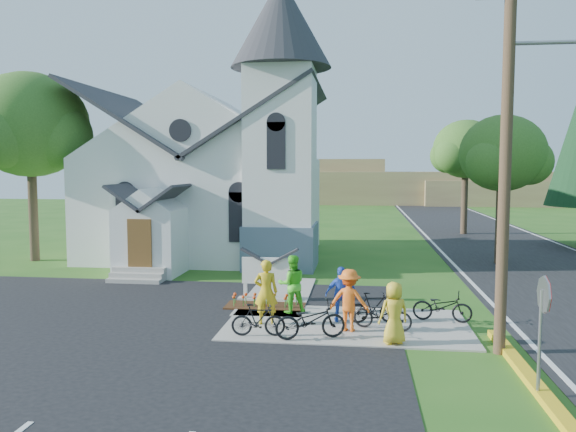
# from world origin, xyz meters

# --- Properties ---
(ground) EXTENTS (120.00, 120.00, 0.00)m
(ground) POSITION_xyz_m (0.00, 0.00, 0.00)
(ground) COLOR #275819
(ground) RESTS_ON ground
(parking_lot) EXTENTS (20.00, 16.00, 0.02)m
(parking_lot) POSITION_xyz_m (-7.00, -2.00, 0.01)
(parking_lot) COLOR black
(parking_lot) RESTS_ON ground
(road) EXTENTS (8.00, 90.00, 0.02)m
(road) POSITION_xyz_m (10.00, 15.00, 0.01)
(road) COLOR black
(road) RESTS_ON ground
(sidewalk) EXTENTS (7.00, 4.00, 0.05)m
(sidewalk) POSITION_xyz_m (1.50, 0.50, 0.03)
(sidewalk) COLOR gray
(sidewalk) RESTS_ON ground
(church) EXTENTS (12.35, 12.00, 13.00)m
(church) POSITION_xyz_m (-5.48, 12.48, 5.25)
(church) COLOR white
(church) RESTS_ON ground
(church_sign) EXTENTS (2.20, 0.40, 1.70)m
(church_sign) POSITION_xyz_m (-1.20, 3.20, 1.03)
(church_sign) COLOR gray
(church_sign) RESTS_ON ground
(flower_bed) EXTENTS (2.60, 1.10, 0.07)m
(flower_bed) POSITION_xyz_m (-1.20, 2.30, 0.04)
(flower_bed) COLOR #3A1D0F
(flower_bed) RESTS_ON ground
(utility_pole) EXTENTS (3.45, 0.28, 10.00)m
(utility_pole) POSITION_xyz_m (5.36, -1.50, 5.40)
(utility_pole) COLOR #433321
(utility_pole) RESTS_ON ground
(stop_sign) EXTENTS (0.11, 0.76, 2.48)m
(stop_sign) POSITION_xyz_m (5.43, -4.20, 1.78)
(stop_sign) COLOR gray
(stop_sign) RESTS_ON ground
(tree_lot_corner) EXTENTS (5.60, 5.60, 9.15)m
(tree_lot_corner) POSITION_xyz_m (-14.00, 10.00, 6.60)
(tree_lot_corner) COLOR #38261E
(tree_lot_corner) RESTS_ON ground
(tree_road_near) EXTENTS (4.00, 4.00, 7.05)m
(tree_road_near) POSITION_xyz_m (8.50, 12.00, 5.21)
(tree_road_near) COLOR #38261E
(tree_road_near) RESTS_ON ground
(tree_road_mid) EXTENTS (4.40, 4.40, 7.80)m
(tree_road_mid) POSITION_xyz_m (9.00, 24.00, 5.78)
(tree_road_mid) COLOR #38261E
(tree_road_mid) RESTS_ON ground
(distant_hills) EXTENTS (61.00, 10.00, 5.60)m
(distant_hills) POSITION_xyz_m (3.36, 56.33, 2.17)
(distant_hills) COLOR olive
(distant_hills) RESTS_ON ground
(cyclist_0) EXTENTS (0.74, 0.54, 1.89)m
(cyclist_0) POSITION_xyz_m (-0.82, 0.20, 0.99)
(cyclist_0) COLOR gold
(cyclist_0) RESTS_ON sidewalk
(bike_0) EXTENTS (2.02, 1.23, 1.00)m
(bike_0) POSITION_xyz_m (0.57, -1.04, 0.55)
(bike_0) COLOR black
(bike_0) RESTS_ON sidewalk
(cyclist_1) EXTENTS (1.04, 0.91, 1.82)m
(cyclist_1) POSITION_xyz_m (-0.23, 1.55, 0.96)
(cyclist_1) COLOR #48D628
(cyclist_1) RESTS_ON sidewalk
(bike_1) EXTENTS (1.50, 0.56, 0.88)m
(bike_1) POSITION_xyz_m (-0.84, -0.99, 0.49)
(bike_1) COLOR black
(bike_1) RESTS_ON sidewalk
(cyclist_2) EXTENTS (1.00, 0.53, 1.64)m
(cyclist_2) POSITION_xyz_m (1.34, 0.71, 0.87)
(cyclist_2) COLOR blue
(cyclist_2) RESTS_ON sidewalk
(bike_2) EXTENTS (1.75, 0.97, 0.87)m
(bike_2) POSITION_xyz_m (2.51, 0.06, 0.49)
(bike_2) COLOR black
(bike_2) RESTS_ON sidewalk
(cyclist_3) EXTENTS (1.23, 0.86, 1.73)m
(cyclist_3) POSITION_xyz_m (1.58, -0.19, 0.92)
(cyclist_3) COLOR orange
(cyclist_3) RESTS_ON sidewalk
(bike_3) EXTENTS (1.57, 0.71, 0.91)m
(bike_3) POSITION_xyz_m (2.29, 0.70, 0.50)
(bike_3) COLOR black
(bike_3) RESTS_ON sidewalk
(cyclist_4) EXTENTS (0.92, 0.77, 1.62)m
(cyclist_4) POSITION_xyz_m (2.74, -1.20, 0.86)
(cyclist_4) COLOR gold
(cyclist_4) RESTS_ON sidewalk
(bike_4) EXTENTS (1.79, 0.89, 0.90)m
(bike_4) POSITION_xyz_m (4.29, 1.12, 0.50)
(bike_4) COLOR black
(bike_4) RESTS_ON sidewalk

